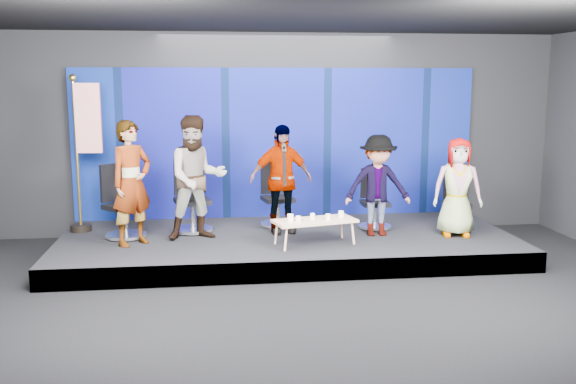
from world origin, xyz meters
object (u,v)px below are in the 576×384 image
(panelist_b, at_px, (197,178))
(panelist_e, at_px, (457,187))
(chair_b, at_px, (192,208))
(mug_b, at_px, (298,219))
(mug_d, at_px, (328,217))
(mug_a, at_px, (290,218))
(chair_a, at_px, (123,214))
(chair_d, at_px, (374,209))
(chair_e, at_px, (456,210))
(flag_stand, at_px, (85,150))
(panelist_c, at_px, (281,179))
(mug_e, at_px, (341,214))
(coffee_table, at_px, (315,222))
(chair_c, at_px, (277,205))
(mug_c, at_px, (312,216))
(panelist_d, at_px, (378,186))
(panelist_a, at_px, (132,183))

(panelist_b, xyz_separation_m, panelist_e, (3.98, -0.30, -0.18))
(chair_b, distance_m, mug_b, 1.95)
(mug_d, bearing_deg, mug_a, -175.01)
(chair_a, height_order, chair_d, chair_a)
(chair_e, relative_size, flag_stand, 0.38)
(panelist_b, xyz_separation_m, panelist_c, (1.30, 0.24, -0.08))
(chair_b, xyz_separation_m, mug_e, (2.23, -0.93, 0.04))
(panelist_c, xyz_separation_m, chair_d, (1.55, 0.14, -0.54))
(coffee_table, bearing_deg, chair_a, 164.56)
(panelist_b, xyz_separation_m, mug_e, (2.13, -0.43, -0.52))
(chair_c, height_order, mug_c, chair_c)
(chair_b, relative_size, panelist_c, 0.68)
(coffee_table, height_order, mug_e, mug_e)
(chair_b, distance_m, chair_e, 4.27)
(mug_b, bearing_deg, panelist_e, 8.46)
(chair_c, height_order, mug_d, chair_c)
(chair_b, bearing_deg, panelist_e, -23.09)
(panelist_b, bearing_deg, chair_e, -9.70)
(panelist_b, relative_size, mug_e, 19.92)
(chair_a, xyz_separation_m, panelist_c, (2.44, 0.02, 0.49))
(mug_b, bearing_deg, mug_e, 19.71)
(panelist_c, height_order, chair_e, panelist_c)
(panelist_b, bearing_deg, panelist_c, -1.47)
(mug_b, bearing_deg, chair_d, 36.84)
(chair_a, relative_size, mug_b, 13.25)
(chair_b, xyz_separation_m, mug_a, (1.44, -1.14, 0.04))
(chair_c, distance_m, panelist_e, 2.92)
(panelist_e, xyz_separation_m, coffee_table, (-2.27, -0.27, -0.42))
(chair_b, bearing_deg, mug_e, -34.65)
(panelist_d, distance_m, mug_c, 1.21)
(panelist_b, height_order, mug_b, panelist_b)
(chair_e, relative_size, mug_d, 10.74)
(panelist_b, distance_m, mug_e, 2.24)
(chair_c, height_order, mug_b, chair_c)
(panelist_c, distance_m, mug_e, 1.15)
(panelist_e, relative_size, mug_c, 18.11)
(panelist_b, bearing_deg, mug_c, -28.89)
(panelist_e, xyz_separation_m, mug_a, (-2.64, -0.35, -0.34))
(chair_b, distance_m, chair_c, 1.41)
(chair_c, distance_m, mug_c, 1.32)
(mug_a, relative_size, mug_c, 1.28)
(panelist_a, relative_size, mug_c, 21.73)
(mug_a, bearing_deg, chair_c, 92.01)
(chair_b, bearing_deg, coffee_table, -42.55)
(chair_b, distance_m, panelist_e, 4.17)
(chair_a, bearing_deg, panelist_a, -108.30)
(mug_a, xyz_separation_m, mug_c, (0.35, 0.13, -0.01))
(panelist_a, relative_size, coffee_table, 1.42)
(chair_d, relative_size, flag_stand, 0.39)
(mug_d, bearing_deg, mug_b, -170.24)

